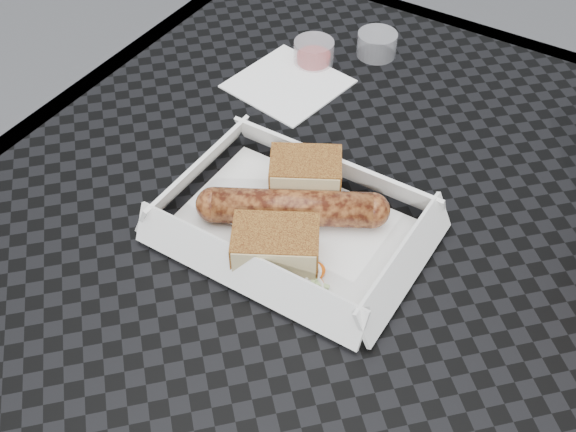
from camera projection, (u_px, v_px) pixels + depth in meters
name	position (u px, v px, depth m)	size (l,w,h in m)	color
patio_table	(357.00, 262.00, 0.78)	(0.80, 0.80, 0.74)	black
food_tray	(293.00, 230.00, 0.70)	(0.22, 0.15, 0.00)	white
bratwurst	(293.00, 208.00, 0.70)	(0.17, 0.11, 0.04)	brown
bread_near	(305.00, 176.00, 0.72)	(0.07, 0.05, 0.04)	brown
bread_far	(276.00, 247.00, 0.66)	(0.08, 0.05, 0.04)	brown
veg_garnish	(310.00, 282.00, 0.65)	(0.03, 0.03, 0.00)	#E05509
napkin	(288.00, 84.00, 0.87)	(0.12, 0.12, 0.00)	white
condiment_cup_sauce	(314.00, 52.00, 0.90)	(0.05, 0.05, 0.03)	maroon
condiment_cup_empty	(377.00, 44.00, 0.91)	(0.05, 0.05, 0.03)	silver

